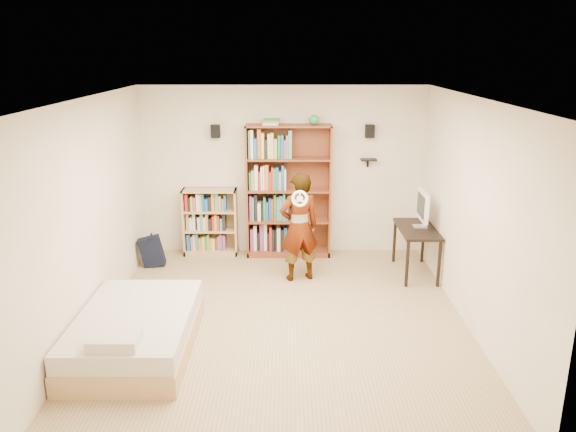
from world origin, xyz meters
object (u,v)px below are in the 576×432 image
Objects in this scene: daybed at (136,327)px; person at (299,227)px; computer_desk at (416,251)px; low_bookshelf at (210,222)px; tall_bookshelf at (288,192)px.

person is at bearing 47.52° from daybed.
computer_desk is 1.80m from person.
computer_desk reaches higher than daybed.
daybed is at bearing -98.02° from low_bookshelf.
person is (1.41, -1.06, 0.25)m from low_bookshelf.
daybed is (-0.43, -3.08, -0.26)m from low_bookshelf.
computer_desk is 0.66× the size of person.
low_bookshelf reaches higher than daybed.
low_bookshelf is at bearing 164.77° from computer_desk.
tall_bookshelf is 2.02× the size of computer_desk.
person is (1.85, 2.02, 0.51)m from daybed.
tall_bookshelf is at bearing 156.35° from computer_desk.
computer_desk is at bearing -15.23° from low_bookshelf.
low_bookshelf is at bearing 81.98° from daybed.
person is (0.15, -1.03, -0.26)m from tall_bookshelf.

